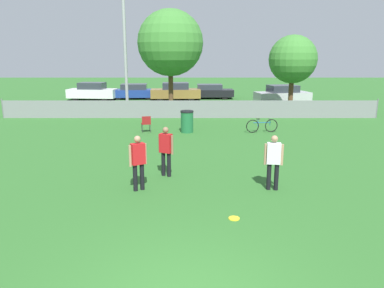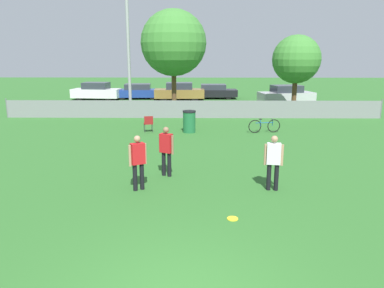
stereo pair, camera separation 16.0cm
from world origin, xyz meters
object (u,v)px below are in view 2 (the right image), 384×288
Objects in this scene: tree_near_pole at (173,43)px; parked_car_blue at (138,92)px; trash_bin at (189,121)px; player_defender_red at (166,148)px; player_receiver_white at (273,159)px; parked_car_white at (96,91)px; bicycle_sideline at (264,126)px; parked_car_silver at (286,95)px; parked_car_tan at (179,92)px; player_thrower_red at (138,159)px; light_pole at (128,27)px; tree_far_right at (296,59)px; parked_car_dark at (213,92)px; folding_chair_sideline at (148,123)px.

tree_near_pole reaches higher than parked_car_blue.
tree_near_pole reaches higher than trash_bin.
trash_bin is (1.18, -6.66, -4.06)m from tree_near_pole.
tree_near_pole is at bearing 120.74° from player_defender_red.
player_receiver_white is 25.08m from parked_car_white.
parked_car_silver is at bearing 62.51° from bicycle_sideline.
player_receiver_white is at bearing -58.62° from parked_car_white.
player_thrower_red is at bearing -92.77° from parked_car_tan.
parked_car_silver is (8.19, 18.70, -0.24)m from player_defender_red.
parked_car_white reaches higher than bicycle_sideline.
light_pole reaches higher than tree_far_right.
tree_far_right reaches higher than parked_car_dark.
player_receiver_white is at bearing -106.12° from tree_far_right.
light_pole is 5.82× the size of bicycle_sideline.
bicycle_sideline is (7.91, -6.15, -5.27)m from light_pole.
light_pole is 10.35m from parked_car_white.
light_pole is 8.24m from folding_chair_sideline.
player_thrower_red is 0.38× the size of parked_car_tan.
tree_near_pole is 10.81m from parked_car_silver.
tree_near_pole is 9.39m from bicycle_sideline.
parked_car_tan is (2.90, 7.86, -4.90)m from light_pole.
parked_car_silver is (8.78, 4.95, -3.92)m from tree_near_pole.
parked_car_silver is at bearing 29.40° from tree_near_pole.
player_defender_red reaches higher than bicycle_sideline.
player_receiver_white is 23.46m from parked_car_dark.
tree_far_right reaches higher than folding_chair_sideline.
parked_car_white is (-11.11, 22.48, -0.22)m from player_receiver_white.
player_receiver_white is 0.37× the size of parked_car_blue.
player_thrower_red is at bearing 81.03° from folding_chair_sideline.
tree_near_pole reaches higher than bicycle_sideline.
bicycle_sideline is 0.39× the size of parked_car_white.
player_receiver_white is 8.78m from trash_bin.
tree_near_pole reaches higher than player_defender_red.
player_receiver_white reaches higher than trash_bin.
light_pole is 14.45m from player_defender_red.
folding_chair_sideline reaches higher than bicycle_sideline.
parked_car_silver reaches higher than parked_car_dark.
parked_car_tan is at bearing 119.88° from player_defender_red.
tree_near_pole is 1.54× the size of parked_car_blue.
light_pole is 10.00m from parked_car_blue.
player_thrower_red is at bearing -79.21° from light_pole.
tree_far_right is at bearing 30.02° from player_thrower_red.
parked_car_dark is (5.91, 8.95, -4.99)m from light_pole.
player_thrower_red is 8.52m from trash_bin.
parked_car_silver is (16.09, -2.50, -0.02)m from parked_car_white.
parked_car_tan is 3.20m from parked_car_dark.
parked_car_tan is (-1.17, 13.99, 0.16)m from trash_bin.
player_defender_red is 22.30m from parked_car_dark.
light_pole is 2.20× the size of parked_car_blue.
parked_car_dark is 0.92× the size of parked_car_silver.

